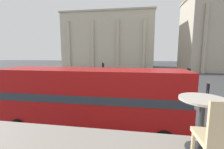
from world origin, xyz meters
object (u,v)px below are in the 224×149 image
Objects in this scene: cafe_chair_0 at (223,138)px; traffic_light_mid at (188,77)px; cafe_dining_table at (202,112)px; pedestrian_black at (208,88)px; double_decker_bus at (91,97)px; plaza_building_left at (109,41)px; traffic_light_far at (103,70)px; pedestrian_yellow at (117,87)px; traffic_light_near at (140,87)px.

cafe_chair_0 is 17.90m from traffic_light_mid.
traffic_light_mid is (5.27, 17.00, -1.94)m from cafe_chair_0.
pedestrian_black is at bearing 65.51° from cafe_dining_table.
cafe_chair_0 is (3.47, -7.12, 1.86)m from double_decker_bus.
plaza_building_left is 32.26m from traffic_light_far.
plaza_building_left is (-10.72, 53.73, 5.32)m from cafe_chair_0.
double_decker_bus is 6.18× the size of pedestrian_yellow.
traffic_light_mid is (15.99, -36.73, -7.26)m from plaza_building_left.
pedestrian_yellow is at bearing 116.78° from traffic_light_near.
traffic_light_far is 1.92× the size of pedestrian_yellow.
traffic_light_near is (10.30, -43.19, -7.23)m from plaza_building_left.
traffic_light_mid is at bearing 48.64° from traffic_light_near.
traffic_light_far is at bearing -138.42° from pedestrian_yellow.
cafe_dining_table is (3.53, -6.52, 1.88)m from double_decker_bus.
cafe_dining_table is 0.22× the size of traffic_light_near.
cafe_dining_table is 17.51m from pedestrian_black.
cafe_dining_table is 0.41× the size of pedestrian_yellow.
traffic_light_far is at bearing 115.46° from traffic_light_near.
double_decker_bus is 8.56m from pedestrian_yellow.
cafe_chair_0 reaches higher than cafe_dining_table.
double_decker_bus is 13.19m from traffic_light_mid.
double_decker_bus is at bearing -131.50° from traffic_light_mid.
double_decker_bus is at bearing -80.15° from traffic_light_far.
double_decker_bus is 12.21× the size of cafe_chair_0.
plaza_building_left is 44.99m from traffic_light_near.
pedestrian_yellow is (7.76, -38.16, -8.39)m from plaza_building_left.
double_decker_bus is at bearing -1.44° from pedestrian_black.
traffic_light_mid is (5.69, 6.46, -0.03)m from traffic_light_near.
cafe_chair_0 reaches higher than traffic_light_mid.
cafe_dining_table is at bearing -59.94° from double_decker_bus.
traffic_light_near is at bearing 98.64° from cafe_chair_0.
traffic_light_far reaches higher than traffic_light_mid.
pedestrian_black is (17.92, -37.45, -8.38)m from plaza_building_left.
double_decker_bus is 6.13× the size of pedestrian_black.
cafe_dining_table reaches higher than double_decker_bus.
cafe_dining_table reaches higher than traffic_light_near.
plaza_building_left is 9.12× the size of traffic_light_far.
traffic_light_mid is 0.95× the size of traffic_light_far.
traffic_light_near is at bearing 49.89° from double_decker_bus.
pedestrian_yellow is (0.51, 8.46, -1.20)m from double_decker_bus.
traffic_light_mid is (5.21, 16.40, -1.96)m from cafe_dining_table.
traffic_light_near is (-0.47, 9.94, -1.93)m from cafe_dining_table.
cafe_dining_table is 10.14m from traffic_light_near.
plaza_building_left is at bearing 101.46° from cafe_dining_table.
cafe_dining_table reaches higher than pedestrian_yellow.
double_decker_bus is 4.59m from traffic_light_near.
traffic_light_far reaches higher than pedestrian_black.
cafe_dining_table is 0.40× the size of pedestrian_black.
plaza_building_left reaches higher than traffic_light_far.
traffic_light_far is at bearing 153.88° from traffic_light_mid.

